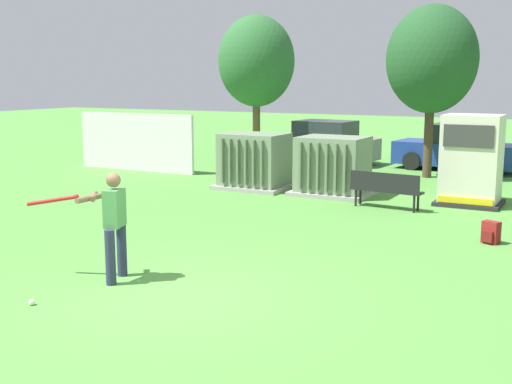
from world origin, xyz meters
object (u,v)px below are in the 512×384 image
batter (111,221)px  parked_car_left_of_center (458,149)px  transformer_west (254,162)px  parked_car_leftmost (323,143)px  generator_enclosure (471,161)px  park_bench (386,188)px  sports_ball (32,302)px  backpack (491,233)px  transformer_mid_west (333,167)px

batter → parked_car_left_of_center: 15.83m
transformer_west → parked_car_leftmost: bearing=94.7°
generator_enclosure → park_bench: (-1.74, -1.57, -0.60)m
generator_enclosure → parked_car_left_of_center: bearing=104.0°
parked_car_left_of_center → generator_enclosure: bearing=-76.0°
park_bench → sports_ball: park_bench is taller
batter → sports_ball: size_ratio=19.33×
backpack → transformer_west: bearing=153.9°
generator_enclosure → park_bench: bearing=-137.9°
transformer_west → generator_enclosure: 6.07m
generator_enclosure → parked_car_leftmost: size_ratio=0.53×
batter → transformer_mid_west: bearing=88.6°
parked_car_left_of_center → batter: bearing=-98.1°
transformer_mid_west → parked_car_left_of_center: same height
transformer_mid_west → generator_enclosure: size_ratio=0.91×
transformer_mid_west → parked_car_left_of_center: (2.03, 6.76, -0.04)m
parked_car_leftmost → parked_car_left_of_center: bearing=4.1°
transformer_west → sports_ball: size_ratio=23.33×
transformer_west → park_bench: 4.46m
generator_enclosure → batter: 10.03m
parked_car_left_of_center → sports_ball: bearing=-98.2°
transformer_mid_west → park_bench: (1.88, -1.21, -0.25)m
park_bench → parked_car_leftmost: bearing=122.4°
sports_ball → parked_car_left_of_center: parked_car_left_of_center is taller
transformer_west → park_bench: size_ratio=1.15×
park_bench → backpack: bearing=-39.6°
backpack → parked_car_leftmost: parked_car_leftmost is taller
generator_enclosure → parked_car_left_of_center: size_ratio=0.53×
backpack → park_bench: bearing=140.4°
batter → parked_car_leftmost: 15.55m
transformer_mid_west → parked_car_leftmost: bearing=114.8°
park_bench → batter: batter is taller
generator_enclosure → backpack: size_ratio=5.23×
sports_ball → parked_car_left_of_center: bearing=81.8°
generator_enclosure → backpack: bearing=-74.1°
parked_car_leftmost → backpack: bearing=-52.4°
transformer_mid_west → generator_enclosure: bearing=5.7°
generator_enclosure → backpack: (1.12, -3.94, -0.92)m
transformer_mid_west → sports_ball: (-0.45, -10.39, -0.74)m
sports_ball → parked_car_leftmost: parked_car_leftmost is taller
generator_enclosure → park_bench: generator_enclosure is taller
transformer_west → sports_ball: 10.53m
park_bench → backpack: park_bench is taller
parked_car_left_of_center → transformer_west: bearing=-123.1°
transformer_mid_west → backpack: size_ratio=4.77×
generator_enclosure → sports_ball: (-4.07, -10.75, -1.09)m
parked_car_leftmost → sports_ball: bearing=-81.5°
transformer_west → transformer_mid_west: size_ratio=1.00×
park_bench → batter: bearing=-105.3°
generator_enclosure → park_bench: size_ratio=1.26×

